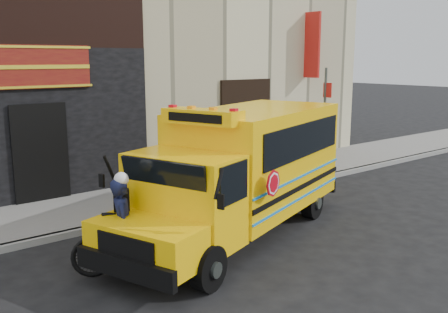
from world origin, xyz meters
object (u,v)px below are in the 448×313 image
object	(u,v)px
cyclist	(123,229)
bicycle	(127,243)
school_bus	(243,167)
sign_pole	(325,121)

from	to	relation	value
cyclist	bicycle	bearing A→B (deg)	-41.14
school_bus	sign_pole	distance (m)	5.34
school_bus	bicycle	distance (m)	3.26
bicycle	cyclist	xyz separation A→B (m)	(-0.08, -0.04, 0.29)
school_bus	sign_pole	world-z (taller)	sign_pole
school_bus	sign_pole	bearing A→B (deg)	21.05
sign_pole	cyclist	size ratio (longest dim) A/B	2.03
school_bus	cyclist	size ratio (longest dim) A/B	4.09
school_bus	sign_pole	xyz separation A→B (m)	(4.97, 1.91, 0.45)
school_bus	bicycle	xyz separation A→B (m)	(-3.10, -0.40, -0.91)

